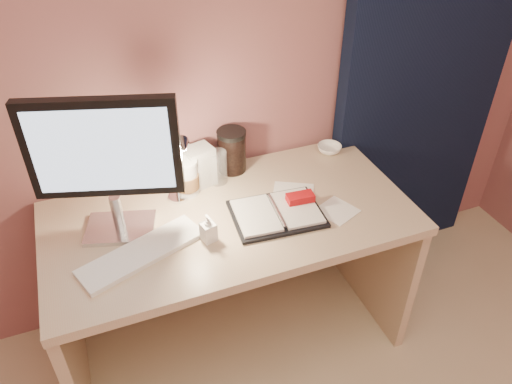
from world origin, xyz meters
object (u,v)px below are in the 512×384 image
object	(u,v)px
clear_cup	(217,167)
bowl	(329,149)
desk_lamp	(178,164)
lotion_bottle	(208,228)
keyboard	(142,253)
desk	(226,246)
planner	(279,212)
coffee_cup	(187,178)
dark_jar	(232,153)
monitor	(106,157)
product_box	(199,166)

from	to	relation	value
clear_cup	bowl	distance (m)	0.55
desk_lamp	lotion_bottle	bearing A→B (deg)	-79.14
clear_cup	bowl	bearing A→B (deg)	3.80
bowl	keyboard	bearing A→B (deg)	-158.52
desk	planner	size ratio (longest dim) A/B	3.91
coffee_cup	clear_cup	world-z (taller)	coffee_cup
desk	dark_jar	size ratio (longest dim) A/B	8.32
monitor	desk	bearing A→B (deg)	18.58
monitor	keyboard	xyz separation A→B (m)	(0.05, -0.16, -0.31)
coffee_cup	product_box	distance (m)	0.08
coffee_cup	monitor	bearing A→B (deg)	-155.55
coffee_cup	desk_lamp	world-z (taller)	desk_lamp
bowl	product_box	distance (m)	0.62
dark_jar	desk_lamp	bearing A→B (deg)	-142.63
desk	product_box	bearing A→B (deg)	106.52
lotion_bottle	dark_jar	world-z (taller)	dark_jar
monitor	clear_cup	world-z (taller)	monitor
keyboard	desk_lamp	distance (m)	0.34
monitor	product_box	bearing A→B (deg)	43.54
clear_cup	planner	bearing A→B (deg)	-63.00
clear_cup	keyboard	bearing A→B (deg)	-139.31
planner	coffee_cup	size ratio (longest dim) A/B	2.31
desk	product_box	distance (m)	0.36
keyboard	product_box	bearing A→B (deg)	27.38
keyboard	clear_cup	world-z (taller)	clear_cup
desk	coffee_cup	size ratio (longest dim) A/B	9.01
desk	lotion_bottle	bearing A→B (deg)	-122.92
monitor	coffee_cup	world-z (taller)	monitor
product_box	desk_lamp	bearing A→B (deg)	-140.84
desk	bowl	world-z (taller)	bowl
monitor	desk_lamp	bearing A→B (deg)	22.01
planner	desk_lamp	world-z (taller)	desk_lamp
monitor	keyboard	distance (m)	0.35
monitor	dark_jar	distance (m)	0.61
planner	lotion_bottle	size ratio (longest dim) A/B	3.27
coffee_cup	lotion_bottle	xyz separation A→B (m)	(-0.00, -0.30, -0.02)
desk_lamp	bowl	bearing A→B (deg)	11.10
keyboard	coffee_cup	size ratio (longest dim) A/B	2.89
desk	monitor	world-z (taller)	monitor
planner	coffee_cup	bearing A→B (deg)	143.10
bowl	dark_jar	world-z (taller)	dark_jar
monitor	coffee_cup	distance (m)	0.40
lotion_bottle	monitor	bearing A→B (deg)	149.77
keyboard	desk_lamp	xyz separation A→B (m)	(0.19, 0.18, 0.21)
lotion_bottle	planner	bearing A→B (deg)	8.14
desk	planner	world-z (taller)	planner
clear_cup	product_box	world-z (taller)	product_box
keyboard	monitor	bearing A→B (deg)	86.54
bowl	lotion_bottle	world-z (taller)	lotion_bottle
clear_cup	desk_lamp	world-z (taller)	desk_lamp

